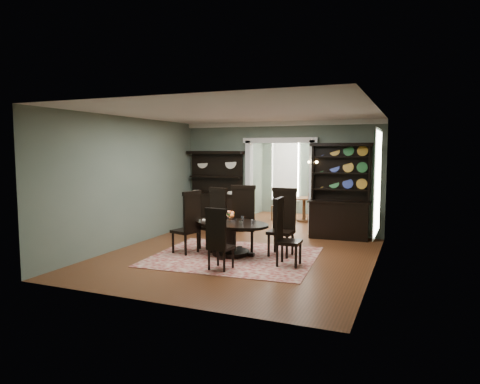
% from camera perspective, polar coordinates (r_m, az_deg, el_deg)
% --- Properties ---
extents(room, '(5.51, 6.01, 3.01)m').
position_cam_1_polar(room, '(8.91, -0.25, 1.37)').
color(room, brown).
rests_on(room, ground).
extents(parlor, '(3.51, 3.50, 3.01)m').
position_cam_1_polar(parlor, '(14.13, 8.37, 2.61)').
color(parlor, brown).
rests_on(parlor, ground).
extents(doorway_trim, '(2.08, 0.25, 2.57)m').
position_cam_1_polar(doorway_trim, '(11.69, 5.35, 2.54)').
color(doorway_trim, white).
rests_on(doorway_trim, floor).
extents(right_window, '(0.15, 1.47, 2.12)m').
position_cam_1_polar(right_window, '(9.14, 17.77, 1.35)').
color(right_window, white).
rests_on(right_window, wall_right).
extents(wall_sconce, '(0.27, 0.21, 0.21)m').
position_cam_1_polar(wall_sconce, '(11.28, 9.76, 3.76)').
color(wall_sconce, '#B47630').
rests_on(wall_sconce, back_wall_right).
extents(rug, '(3.51, 3.05, 0.01)m').
position_cam_1_polar(rug, '(9.08, -0.76, -8.60)').
color(rug, maroon).
rests_on(rug, floor).
extents(dining_table, '(2.07, 2.07, 0.71)m').
position_cam_1_polar(dining_table, '(9.15, -1.22, -5.37)').
color(dining_table, black).
rests_on(dining_table, rug).
extents(centerpiece, '(1.35, 0.87, 0.22)m').
position_cam_1_polar(centerpiece, '(9.21, -1.30, -3.53)').
color(centerpiece, white).
rests_on(centerpiece, dining_table).
extents(chair_far_left, '(0.64, 0.63, 1.39)m').
position_cam_1_polar(chair_far_left, '(9.74, -3.30, -3.31)').
color(chair_far_left, black).
rests_on(chair_far_left, rug).
extents(chair_far_mid, '(0.68, 0.66, 1.45)m').
position_cam_1_polar(chair_far_mid, '(9.55, 0.43, -3.26)').
color(chair_far_mid, black).
rests_on(chair_far_mid, rug).
extents(chair_far_right, '(0.55, 0.52, 1.43)m').
position_cam_1_polar(chair_far_right, '(9.18, 5.73, -3.72)').
color(chair_far_right, black).
rests_on(chair_far_right, rug).
extents(chair_end_left, '(0.59, 0.61, 1.37)m').
position_cam_1_polar(chair_end_left, '(9.27, -6.81, -3.85)').
color(chair_end_left, black).
rests_on(chair_end_left, rug).
extents(chair_end_right, '(0.48, 0.51, 1.32)m').
position_cam_1_polar(chair_end_right, '(8.34, 5.81, -5.08)').
color(chair_end_right, black).
rests_on(chair_end_right, rug).
extents(chair_near, '(0.47, 0.45, 1.18)m').
position_cam_1_polar(chair_near, '(7.95, -2.93, -6.12)').
color(chair_near, black).
rests_on(chair_near, rug).
extents(sideboard, '(1.69, 0.61, 2.21)m').
position_cam_1_polar(sideboard, '(12.20, -3.42, -1.30)').
color(sideboard, black).
rests_on(sideboard, floor).
extents(welsh_dresser, '(1.58, 0.67, 2.42)m').
position_cam_1_polar(welsh_dresser, '(11.12, 13.13, -1.57)').
color(welsh_dresser, black).
rests_on(welsh_dresser, floor).
extents(parlor_table, '(0.82, 0.82, 0.75)m').
position_cam_1_polar(parlor_table, '(13.58, 8.54, -1.84)').
color(parlor_table, brown).
rests_on(parlor_table, parlor_floor).
extents(parlor_chair_left, '(0.43, 0.42, 0.97)m').
position_cam_1_polar(parlor_chair_left, '(13.66, 5.30, -1.66)').
color(parlor_chair_left, brown).
rests_on(parlor_chair_left, parlor_floor).
extents(parlor_chair_right, '(0.43, 0.42, 0.96)m').
position_cam_1_polar(parlor_chair_right, '(13.24, 9.87, -1.96)').
color(parlor_chair_right, brown).
rests_on(parlor_chair_right, parlor_floor).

